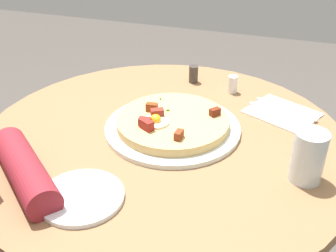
{
  "coord_description": "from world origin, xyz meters",
  "views": [
    {
      "loc": [
        -0.81,
        -0.28,
        1.26
      ],
      "look_at": [
        0.02,
        -0.01,
        0.74
      ],
      "focal_mm": 44.49,
      "sensor_mm": 36.0,
      "label": 1
    }
  ],
  "objects_px": {
    "bread_plate": "(82,197)",
    "fork": "(286,109)",
    "knife": "(279,114)",
    "pepper_shaker": "(193,74)",
    "pizza_plate": "(173,128)",
    "breakfast_pizza": "(172,122)",
    "salt_shaker": "(233,84)",
    "dining_table": "(164,191)",
    "water_glass": "(308,157)"
  },
  "relations": [
    {
      "from": "bread_plate",
      "to": "fork",
      "type": "distance_m",
      "value": 0.6
    },
    {
      "from": "knife",
      "to": "pepper_shaker",
      "type": "xyz_separation_m",
      "value": [
        0.13,
        0.27,
        0.02
      ]
    },
    {
      "from": "pizza_plate",
      "to": "bread_plate",
      "type": "xyz_separation_m",
      "value": [
        -0.3,
        0.09,
        -0.0
      ]
    },
    {
      "from": "fork",
      "to": "pepper_shaker",
      "type": "height_order",
      "value": "pepper_shaker"
    },
    {
      "from": "breakfast_pizza",
      "to": "bread_plate",
      "type": "xyz_separation_m",
      "value": [
        -0.3,
        0.09,
        -0.02
      ]
    },
    {
      "from": "salt_shaker",
      "to": "pepper_shaker",
      "type": "distance_m",
      "value": 0.13
    },
    {
      "from": "dining_table",
      "to": "breakfast_pizza",
      "type": "xyz_separation_m",
      "value": [
        0.03,
        -0.01,
        0.2
      ]
    },
    {
      "from": "pepper_shaker",
      "to": "salt_shaker",
      "type": "bearing_deg",
      "value": -104.55
    },
    {
      "from": "fork",
      "to": "dining_table",
      "type": "bearing_deg",
      "value": 64.64
    },
    {
      "from": "dining_table",
      "to": "salt_shaker",
      "type": "relative_size",
      "value": 17.73
    },
    {
      "from": "breakfast_pizza",
      "to": "water_glass",
      "type": "distance_m",
      "value": 0.34
    },
    {
      "from": "dining_table",
      "to": "bread_plate",
      "type": "distance_m",
      "value": 0.33
    },
    {
      "from": "pizza_plate",
      "to": "fork",
      "type": "bearing_deg",
      "value": -54.14
    },
    {
      "from": "pizza_plate",
      "to": "breakfast_pizza",
      "type": "relative_size",
      "value": 1.21
    },
    {
      "from": "dining_table",
      "to": "breakfast_pizza",
      "type": "height_order",
      "value": "breakfast_pizza"
    },
    {
      "from": "pizza_plate",
      "to": "fork",
      "type": "relative_size",
      "value": 1.86
    },
    {
      "from": "bread_plate",
      "to": "salt_shaker",
      "type": "bearing_deg",
      "value": -18.77
    },
    {
      "from": "breakfast_pizza",
      "to": "fork",
      "type": "relative_size",
      "value": 1.54
    },
    {
      "from": "knife",
      "to": "pepper_shaker",
      "type": "height_order",
      "value": "pepper_shaker"
    },
    {
      "from": "fork",
      "to": "breakfast_pizza",
      "type": "bearing_deg",
      "value": 61.26
    },
    {
      "from": "breakfast_pizza",
      "to": "water_glass",
      "type": "bearing_deg",
      "value": -106.91
    },
    {
      "from": "salt_shaker",
      "to": "breakfast_pizza",
      "type": "bearing_deg",
      "value": 158.46
    },
    {
      "from": "fork",
      "to": "bread_plate",
      "type": "bearing_deg",
      "value": 79.87
    },
    {
      "from": "pizza_plate",
      "to": "salt_shaker",
      "type": "distance_m",
      "value": 0.28
    },
    {
      "from": "dining_table",
      "to": "pepper_shaker",
      "type": "xyz_separation_m",
      "value": [
        0.32,
        0.01,
        0.2
      ]
    },
    {
      "from": "pizza_plate",
      "to": "knife",
      "type": "bearing_deg",
      "value": -57.59
    },
    {
      "from": "dining_table",
      "to": "knife",
      "type": "height_order",
      "value": "knife"
    },
    {
      "from": "water_glass",
      "to": "bread_plate",
      "type": "bearing_deg",
      "value": 116.42
    },
    {
      "from": "pizza_plate",
      "to": "breakfast_pizza",
      "type": "bearing_deg",
      "value": 141.05
    },
    {
      "from": "dining_table",
      "to": "fork",
      "type": "xyz_separation_m",
      "value": [
        0.22,
        -0.27,
        0.18
      ]
    },
    {
      "from": "dining_table",
      "to": "pizza_plate",
      "type": "height_order",
      "value": "pizza_plate"
    },
    {
      "from": "breakfast_pizza",
      "to": "bread_plate",
      "type": "relative_size",
      "value": 1.65
    },
    {
      "from": "pizza_plate",
      "to": "fork",
      "type": "height_order",
      "value": "pizza_plate"
    },
    {
      "from": "pepper_shaker",
      "to": "fork",
      "type": "bearing_deg",
      "value": -109.59
    },
    {
      "from": "breakfast_pizza",
      "to": "water_glass",
      "type": "relative_size",
      "value": 2.48
    },
    {
      "from": "water_glass",
      "to": "pepper_shaker",
      "type": "bearing_deg",
      "value": 41.74
    },
    {
      "from": "water_glass",
      "to": "salt_shaker",
      "type": "xyz_separation_m",
      "value": [
        0.36,
        0.22,
        -0.03
      ]
    },
    {
      "from": "breakfast_pizza",
      "to": "pepper_shaker",
      "type": "distance_m",
      "value": 0.29
    },
    {
      "from": "dining_table",
      "to": "pepper_shaker",
      "type": "bearing_deg",
      "value": 2.47
    },
    {
      "from": "dining_table",
      "to": "fork",
      "type": "relative_size",
      "value": 5.01
    },
    {
      "from": "fork",
      "to": "knife",
      "type": "bearing_deg",
      "value": 90.0
    },
    {
      "from": "pizza_plate",
      "to": "salt_shaker",
      "type": "height_order",
      "value": "salt_shaker"
    },
    {
      "from": "bread_plate",
      "to": "knife",
      "type": "bearing_deg",
      "value": -36.07
    },
    {
      "from": "water_glass",
      "to": "pepper_shaker",
      "type": "xyz_separation_m",
      "value": [
        0.39,
        0.35,
        -0.03
      ]
    },
    {
      "from": "salt_shaker",
      "to": "pizza_plate",
      "type": "bearing_deg",
      "value": 158.6
    },
    {
      "from": "salt_shaker",
      "to": "dining_table",
      "type": "bearing_deg",
      "value": 158.83
    },
    {
      "from": "breakfast_pizza",
      "to": "knife",
      "type": "bearing_deg",
      "value": -57.45
    },
    {
      "from": "breakfast_pizza",
      "to": "bread_plate",
      "type": "bearing_deg",
      "value": 163.68
    },
    {
      "from": "dining_table",
      "to": "pizza_plate",
      "type": "distance_m",
      "value": 0.18
    },
    {
      "from": "salt_shaker",
      "to": "bread_plate",
      "type": "bearing_deg",
      "value": 161.23
    }
  ]
}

